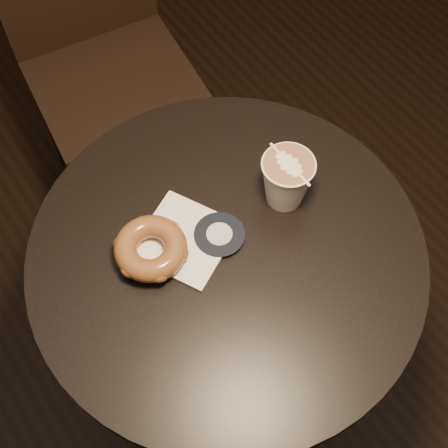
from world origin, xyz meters
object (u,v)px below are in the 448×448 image
object	(u,v)px
chair	(93,28)
latte_cup	(286,181)
cafe_table	(226,296)
doughnut	(151,248)
pastry_bag	(185,239)

from	to	relation	value
chair	latte_cup	bearing A→B (deg)	-81.67
cafe_table	doughnut	world-z (taller)	doughnut
chair	pastry_bag	size ratio (longest dim) A/B	7.00
chair	pastry_bag	world-z (taller)	chair
cafe_table	latte_cup	world-z (taller)	latte_cup
cafe_table	latte_cup	xyz separation A→B (m)	(0.15, 0.03, 0.25)
pastry_bag	cafe_table	bearing A→B (deg)	-77.25
chair	latte_cup	size ratio (longest dim) A/B	9.88
cafe_table	pastry_bag	distance (m)	0.22
pastry_bag	latte_cup	xyz separation A→B (m)	(0.20, -0.03, 0.05)
chair	doughnut	bearing A→B (deg)	-101.41
doughnut	latte_cup	size ratio (longest dim) A/B	1.20
chair	pastry_bag	bearing A→B (deg)	-96.74
pastry_bag	latte_cup	bearing A→B (deg)	-35.29
pastry_bag	doughnut	distance (m)	0.07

